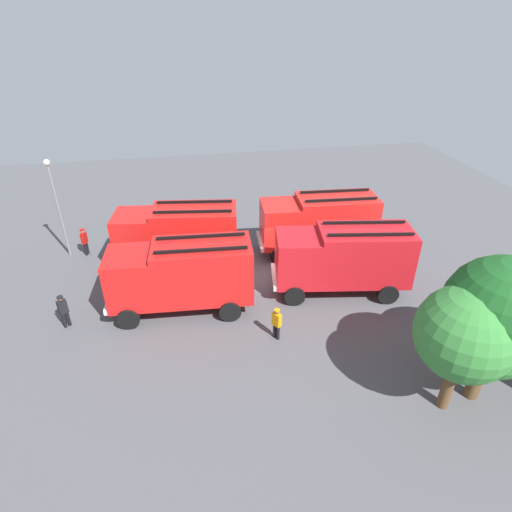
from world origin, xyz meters
TOP-DOWN VIEW (x-y plane):
  - ground_plane at (0.00, 0.00)m, footprint 49.33×49.33m
  - fire_truck_0 at (-4.37, -2.19)m, footprint 7.36×3.19m
  - fire_truck_1 at (4.24, -2.20)m, footprint 7.47×3.58m
  - fire_truck_2 at (-4.28, 2.20)m, footprint 7.50×3.68m
  - fire_truck_3 at (4.16, 2.25)m, footprint 7.35×3.16m
  - firefighter_0 at (10.02, -4.58)m, footprint 0.36×0.47m
  - firefighter_1 at (0.05, 5.34)m, footprint 0.44×0.48m
  - firefighter_2 at (9.89, 2.58)m, footprint 0.48×0.43m
  - firefighter_3 at (1.52, 0.38)m, footprint 0.44×0.28m
  - tree_1 at (-6.88, 10.22)m, footprint 2.83×2.83m
  - tree_2 at (-6.80, 10.14)m, footprint 4.04×4.04m
  - tree_3 at (-5.43, 10.37)m, footprint 3.49×3.49m
  - traffic_cone_0 at (3.52, -4.27)m, footprint 0.39×0.39m
  - traffic_cone_1 at (-7.20, -4.49)m, footprint 0.42×0.42m
  - lamppost at (11.10, -4.80)m, footprint 0.36×0.36m

SIDE VIEW (x-z plane):
  - ground_plane at x=0.00m, z-range 0.00..0.00m
  - traffic_cone_0 at x=3.52m, z-range 0.00..0.55m
  - traffic_cone_1 at x=-7.20m, z-range 0.00..0.61m
  - firefighter_1 at x=0.05m, z-range 0.10..1.76m
  - firefighter_3 at x=1.52m, z-range 0.11..1.85m
  - firefighter_0 at x=10.02m, z-range 0.11..1.88m
  - firefighter_2 at x=9.89m, z-range 0.11..1.88m
  - fire_truck_0 at x=-4.37m, z-range 0.21..4.09m
  - fire_truck_1 at x=4.24m, z-range 0.21..4.09m
  - fire_truck_2 at x=-4.28m, z-range 0.21..4.09m
  - fire_truck_3 at x=4.16m, z-range 0.21..4.09m
  - tree_1 at x=-6.88m, z-range 0.76..5.14m
  - lamppost at x=11.10m, z-range 0.56..6.71m
  - tree_3 at x=-5.43m, z-range 0.93..6.34m
  - tree_2 at x=-6.80m, z-range 1.08..7.34m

